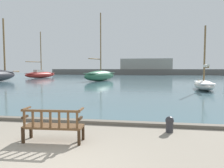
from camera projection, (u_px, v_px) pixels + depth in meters
name	position (u px, v px, depth m)	size (l,w,h in m)	color
harbor_water	(139.00, 77.00, 47.45)	(100.00, 80.00, 0.08)	#476670
quay_edge_kerb	(92.00, 122.00, 7.94)	(40.00, 0.30, 0.12)	#675F54
park_bench	(53.00, 125.00, 5.91)	(1.63, 0.61, 0.92)	#322113
sailboat_outer_starboard	(100.00, 75.00, 33.31)	(4.34, 8.03, 10.26)	#2D6647
sailboat_nearest_starboard	(204.00, 84.00, 19.59)	(1.99, 6.19, 5.72)	silver
sailboat_distant_harbor	(41.00, 74.00, 43.84)	(4.06, 7.98, 9.21)	maroon
mooring_bollard	(170.00, 124.00, 6.82)	(0.26, 0.26, 0.51)	#2D2D33
far_breakwater	(144.00, 70.00, 64.81)	(55.28, 2.40, 6.09)	#66605B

